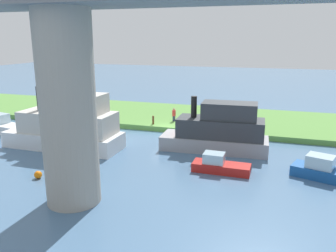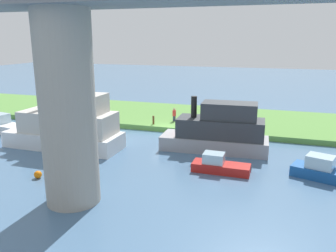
{
  "view_description": "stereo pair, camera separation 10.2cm",
  "coord_description": "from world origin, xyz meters",
  "px_view_note": "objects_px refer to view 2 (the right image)",
  "views": [
    {
      "loc": [
        -10.11,
        30.39,
        8.82
      ],
      "look_at": [
        -1.9,
        5.0,
        2.0
      ],
      "focal_mm": 36.67,
      "sensor_mm": 36.0,
      "label": 1
    },
    {
      "loc": [
        -10.2,
        30.35,
        8.82
      ],
      "look_at": [
        -1.9,
        5.0,
        2.0
      ],
      "focal_mm": 36.67,
      "sensor_mm": 36.0,
      "label": 2
    }
  ],
  "objects_px": {
    "mooring_post": "(153,120)",
    "motorboat_red": "(66,126)",
    "person_on_bank": "(174,115)",
    "houseboat_blue": "(219,165)",
    "pontoon_yellow": "(218,131)",
    "bridge_pylon": "(68,111)",
    "marker_buoy": "(38,175)",
    "riverboat_paddlewheel": "(3,125)",
    "skiff_small": "(327,171)"
  },
  "relations": [
    {
      "from": "person_on_bank",
      "to": "skiff_small",
      "type": "bearing_deg",
      "value": 142.44
    },
    {
      "from": "person_on_bank",
      "to": "motorboat_red",
      "type": "distance_m",
      "value": 11.64
    },
    {
      "from": "bridge_pylon",
      "to": "pontoon_yellow",
      "type": "height_order",
      "value": "bridge_pylon"
    },
    {
      "from": "skiff_small",
      "to": "mooring_post",
      "type": "bearing_deg",
      "value": -29.4
    },
    {
      "from": "riverboat_paddlewheel",
      "to": "marker_buoy",
      "type": "height_order",
      "value": "riverboat_paddlewheel"
    },
    {
      "from": "bridge_pylon",
      "to": "pontoon_yellow",
      "type": "relative_size",
      "value": 1.19
    },
    {
      "from": "riverboat_paddlewheel",
      "to": "bridge_pylon",
      "type": "bearing_deg",
      "value": 144.49
    },
    {
      "from": "marker_buoy",
      "to": "riverboat_paddlewheel",
      "type": "bearing_deg",
      "value": -38.34
    },
    {
      "from": "houseboat_blue",
      "to": "skiff_small",
      "type": "xyz_separation_m",
      "value": [
        -6.8,
        -0.84,
        0.08
      ]
    },
    {
      "from": "houseboat_blue",
      "to": "marker_buoy",
      "type": "bearing_deg",
      "value": 23.48
    },
    {
      "from": "bridge_pylon",
      "to": "pontoon_yellow",
      "type": "xyz_separation_m",
      "value": [
        -6.05,
        -11.37,
        -3.54
      ]
    },
    {
      "from": "riverboat_paddlewheel",
      "to": "houseboat_blue",
      "type": "distance_m",
      "value": 22.27
    },
    {
      "from": "houseboat_blue",
      "to": "marker_buoy",
      "type": "height_order",
      "value": "houseboat_blue"
    },
    {
      "from": "person_on_bank",
      "to": "mooring_post",
      "type": "distance_m",
      "value": 2.47
    },
    {
      "from": "motorboat_red",
      "to": "marker_buoy",
      "type": "height_order",
      "value": "motorboat_red"
    },
    {
      "from": "bridge_pylon",
      "to": "riverboat_paddlewheel",
      "type": "bearing_deg",
      "value": -35.51
    },
    {
      "from": "mooring_post",
      "to": "motorboat_red",
      "type": "bearing_deg",
      "value": 59.41
    },
    {
      "from": "mooring_post",
      "to": "riverboat_paddlewheel",
      "type": "bearing_deg",
      "value": 21.74
    },
    {
      "from": "person_on_bank",
      "to": "riverboat_paddlewheel",
      "type": "height_order",
      "value": "person_on_bank"
    },
    {
      "from": "pontoon_yellow",
      "to": "marker_buoy",
      "type": "relative_size",
      "value": 17.31
    },
    {
      "from": "person_on_bank",
      "to": "skiff_small",
      "type": "height_order",
      "value": "person_on_bank"
    },
    {
      "from": "skiff_small",
      "to": "marker_buoy",
      "type": "bearing_deg",
      "value": 17.53
    },
    {
      "from": "person_on_bank",
      "to": "mooring_post",
      "type": "relative_size",
      "value": 1.65
    },
    {
      "from": "skiff_small",
      "to": "motorboat_red",
      "type": "bearing_deg",
      "value": -1.63
    },
    {
      "from": "riverboat_paddlewheel",
      "to": "houseboat_blue",
      "type": "xyz_separation_m",
      "value": [
        -21.93,
        3.87,
        -0.15
      ]
    },
    {
      "from": "person_on_bank",
      "to": "riverboat_paddlewheel",
      "type": "distance_m",
      "value": 16.96
    },
    {
      "from": "motorboat_red",
      "to": "houseboat_blue",
      "type": "bearing_deg",
      "value": 173.8
    },
    {
      "from": "bridge_pylon",
      "to": "motorboat_red",
      "type": "distance_m",
      "value": 10.65
    },
    {
      "from": "skiff_small",
      "to": "bridge_pylon",
      "type": "bearing_deg",
      "value": 28.99
    },
    {
      "from": "houseboat_blue",
      "to": "marker_buoy",
      "type": "distance_m",
      "value": 12.0
    },
    {
      "from": "skiff_small",
      "to": "pontoon_yellow",
      "type": "bearing_deg",
      "value": -25.73
    },
    {
      "from": "pontoon_yellow",
      "to": "houseboat_blue",
      "type": "bearing_deg",
      "value": 101.56
    },
    {
      "from": "person_on_bank",
      "to": "skiff_small",
      "type": "xyz_separation_m",
      "value": [
        -13.45,
        10.34,
        -0.66
      ]
    },
    {
      "from": "houseboat_blue",
      "to": "pontoon_yellow",
      "type": "bearing_deg",
      "value": -78.44
    },
    {
      "from": "pontoon_yellow",
      "to": "mooring_post",
      "type": "bearing_deg",
      "value": -33.01
    },
    {
      "from": "motorboat_red",
      "to": "marker_buoy",
      "type": "bearing_deg",
      "value": 107.32
    },
    {
      "from": "houseboat_blue",
      "to": "motorboat_red",
      "type": "bearing_deg",
      "value": -6.2
    },
    {
      "from": "person_on_bank",
      "to": "motorboat_red",
      "type": "xyz_separation_m",
      "value": [
        6.28,
        9.78,
        0.66
      ]
    },
    {
      "from": "pontoon_yellow",
      "to": "motorboat_red",
      "type": "xyz_separation_m",
      "value": [
        12.0,
        3.16,
        0.25
      ]
    },
    {
      "from": "mooring_post",
      "to": "marker_buoy",
      "type": "relative_size",
      "value": 1.68
    },
    {
      "from": "bridge_pylon",
      "to": "houseboat_blue",
      "type": "bearing_deg",
      "value": -135.79
    },
    {
      "from": "mooring_post",
      "to": "riverboat_paddlewheel",
      "type": "distance_m",
      "value": 14.73
    },
    {
      "from": "bridge_pylon",
      "to": "marker_buoy",
      "type": "xyz_separation_m",
      "value": [
        4.02,
        -2.02,
        -4.91
      ]
    },
    {
      "from": "bridge_pylon",
      "to": "houseboat_blue",
      "type": "height_order",
      "value": "bridge_pylon"
    },
    {
      "from": "marker_buoy",
      "to": "houseboat_blue",
      "type": "bearing_deg",
      "value": -156.52
    },
    {
      "from": "person_on_bank",
      "to": "pontoon_yellow",
      "type": "distance_m",
      "value": 8.75
    },
    {
      "from": "bridge_pylon",
      "to": "person_on_bank",
      "type": "xyz_separation_m",
      "value": [
        -0.34,
        -17.98,
        -3.96
      ]
    },
    {
      "from": "mooring_post",
      "to": "skiff_small",
      "type": "distance_m",
      "value": 17.28
    },
    {
      "from": "person_on_bank",
      "to": "marker_buoy",
      "type": "xyz_separation_m",
      "value": [
        4.35,
        15.97,
        -0.95
      ]
    },
    {
      "from": "person_on_bank",
      "to": "riverboat_paddlewheel",
      "type": "bearing_deg",
      "value": 25.59
    }
  ]
}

